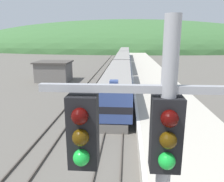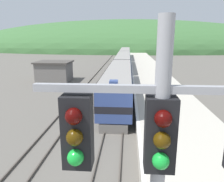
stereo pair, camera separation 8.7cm
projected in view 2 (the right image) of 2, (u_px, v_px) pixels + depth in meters
The scene contains 8 objects.
track_main at pixel (125, 61), 69.46m from camera, with size 1.52×180.00×0.16m.
track_siding at pixel (110, 61), 69.81m from camera, with size 1.52×180.00×0.16m.
platform at pixel (146, 68), 49.62m from camera, with size 6.65×140.00×1.08m.
distant_hills at pixel (127, 49), 136.27m from camera, with size 206.96×93.13×35.32m.
station_shed at pixel (54, 71), 37.75m from camera, with size 5.88×4.97×3.40m.
express_train_lead_car at pixel (119, 83), 25.95m from camera, with size 2.99×19.63×4.23m.
carriage_second at pixel (123, 63), 47.03m from camera, with size 2.98×21.70×3.87m.
carriage_third at pixel (125, 54), 68.89m from camera, with size 2.98×21.70×3.87m.
Camera 2 is at (1.09, 0.15, 7.44)m, focal length 35.00 mm.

